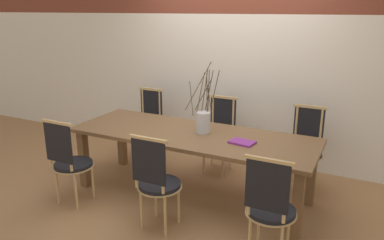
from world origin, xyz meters
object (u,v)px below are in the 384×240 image
(chair_far_center, at_px, (305,146))
(book_stack, at_px, (242,142))
(chair_near_center, at_px, (270,206))
(dining_table, at_px, (192,141))
(vase_centerpiece, at_px, (203,121))

(chair_far_center, distance_m, book_stack, 0.98)
(chair_near_center, bearing_deg, dining_table, 144.76)
(dining_table, xyz_separation_m, chair_far_center, (1.08, 0.76, -0.14))
(dining_table, distance_m, chair_far_center, 1.33)
(dining_table, xyz_separation_m, chair_near_center, (1.08, -0.76, -0.14))
(chair_near_center, distance_m, chair_far_center, 1.52)
(book_stack, bearing_deg, chair_near_center, -55.43)
(chair_far_center, relative_size, book_stack, 3.65)
(chair_far_center, xyz_separation_m, book_stack, (-0.49, -0.82, 0.23))
(chair_far_center, relative_size, vase_centerpiece, 1.30)
(dining_table, bearing_deg, chair_far_center, 35.18)
(dining_table, bearing_deg, chair_near_center, -35.24)
(dining_table, relative_size, book_stack, 10.11)
(dining_table, distance_m, vase_centerpiece, 0.25)
(dining_table, xyz_separation_m, vase_centerpiece, (0.10, 0.08, 0.22))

